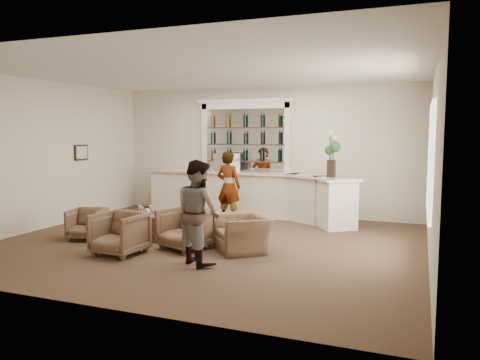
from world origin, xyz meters
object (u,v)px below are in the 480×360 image
Objects in this scene: sommelier at (229,186)px; guest at (198,212)px; armchair_right at (185,229)px; espresso_machine at (227,162)px; cocktail_table at (144,229)px; armchair_far at (242,233)px; armchair_left at (87,224)px; armchair_center at (119,233)px; flower_vase at (332,151)px; bar_counter at (252,194)px.

guest is (0.92, -3.49, 0.01)m from sommelier.
armchair_right is 1.58× the size of espresso_machine.
cocktail_table is 1.10× the size of espresso_machine.
cocktail_table is 0.58× the size of armchair_far.
guest is 2.50× the size of armchair_left.
armchair_right reaches higher than armchair_left.
armchair_right is at bearing -14.92° from armchair_left.
espresso_machine is (-1.68, 3.29, 1.05)m from armchair_far.
armchair_center is at bearing -82.31° from cocktail_table.
cocktail_table is 0.69× the size of armchair_right.
sommelier is at bearing 84.04° from armchair_center.
guest is at bearing 112.73° from sommelier.
armchair_left is at bearing 18.21° from guest.
flower_vase reaches higher than cocktail_table.
bar_counter is at bearing 165.31° from flower_vase.
armchair_far is at bearing -77.70° from guest.
armchair_far is (1.30, -2.48, -0.53)m from sommelier.
armchair_right is (0.90, 0.78, 0.00)m from armchair_center.
bar_counter is 9.94× the size of cocktail_table.
armchair_right is at bearing -16.99° from guest.
guest is 1.13m from armchair_right.
armchair_center is at bearing 32.93° from guest.
guest reaches higher than armchair_far.
armchair_left is 4.01m from espresso_machine.
flower_vase reaches higher than armchair_right.
armchair_right is at bearing -90.58° from bar_counter.
armchair_center is at bearing 87.59° from sommelier.
armchair_left is at bearing 154.49° from armchair_center.
flower_vase reaches higher than armchair_far.
flower_vase reaches higher than bar_counter.
flower_vase reaches higher than armchair_center.
flower_vase is (4.35, 2.99, 1.41)m from armchair_left.
flower_vase reaches higher than armchair_left.
armchair_center is at bearing -118.77° from armchair_right.
armchair_center is at bearing -129.10° from flower_vase.
armchair_right is 0.84× the size of armchair_far.
cocktail_table is 0.34× the size of guest.
armchair_right is 1.06m from armchair_far.
sommelier is 1.65× the size of flower_vase.
sommelier is at bearing 167.94° from armchair_far.
armchair_left is 0.83× the size of armchair_right.
bar_counter is 6.95× the size of armchair_center.
guest is 2.08× the size of armchair_center.
bar_counter is 1.05m from espresso_machine.
espresso_machine is at bearing 83.14° from cocktail_table.
flower_vase is (2.14, 2.97, 1.34)m from armchair_right.
flower_vase is (1.49, 3.75, 0.86)m from guest.
armchair_right is at bearing -125.82° from flower_vase.
flower_vase is (2.11, -0.55, 1.15)m from bar_counter.
armchair_center is at bearing -102.27° from armchair_far.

